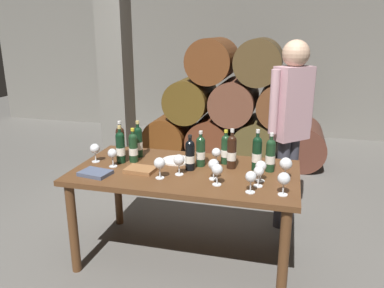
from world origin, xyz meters
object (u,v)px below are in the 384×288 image
at_px(wine_bottle_9, 138,141).
at_px(tasting_notebook, 95,173).
at_px(wine_glass_6, 95,149).
at_px(wine_glass_10, 286,164).
at_px(wine_glass_3, 216,153).
at_px(wine_glass_5, 214,165).
at_px(wine_bottle_8, 226,149).
at_px(wine_bottle_0, 201,151).
at_px(wine_glass_8, 112,154).
at_px(wine_bottle_7, 190,155).
at_px(wine_glass_0, 217,170).
at_px(serving_plate, 177,160).
at_px(wine_bottle_5, 120,142).
at_px(dining_table, 186,181).
at_px(wine_bottle_4, 120,147).
at_px(wine_glass_9, 261,167).
at_px(leather_ledger, 141,170).
at_px(wine_bottle_6, 133,147).
at_px(wine_glass_7, 179,161).
at_px(wine_bottle_3, 257,153).
at_px(wine_bottle_2, 270,155).
at_px(wine_glass_1, 160,164).
at_px(wine_glass_4, 251,178).
at_px(wine_glass_2, 284,179).
at_px(sommelier_presenting, 291,118).
at_px(wine_glass_11, 259,172).

distance_m(wine_bottle_9, tasting_notebook, 0.52).
distance_m(wine_glass_6, wine_glass_10, 1.50).
distance_m(wine_glass_3, wine_glass_5, 0.28).
xyz_separation_m(wine_bottle_8, wine_glass_6, (-1.03, -0.23, -0.01)).
bearing_deg(wine_bottle_0, wine_glass_8, -163.94).
bearing_deg(wine_bottle_7, wine_glass_0, -43.34).
relative_size(wine_bottle_0, serving_plate, 1.18).
xyz_separation_m(wine_bottle_0, wine_glass_3, (0.12, 0.03, -0.02)).
bearing_deg(wine_bottle_5, dining_table, -15.86).
bearing_deg(tasting_notebook, wine_glass_0, 11.86).
bearing_deg(wine_glass_5, wine_bottle_4, 168.16).
bearing_deg(wine_bottle_5, wine_glass_9, -12.24).
relative_size(leather_ledger, serving_plate, 0.92).
bearing_deg(serving_plate, wine_bottle_4, -161.52).
distance_m(wine_glass_9, wine_glass_10, 0.19).
bearing_deg(wine_glass_0, wine_bottle_6, 157.55).
distance_m(wine_glass_7, wine_glass_10, 0.77).
bearing_deg(wine_glass_10, wine_bottle_3, 146.40).
relative_size(wine_glass_5, tasting_notebook, 0.69).
relative_size(wine_bottle_2, wine_glass_8, 2.04).
distance_m(wine_bottle_9, wine_glass_9, 1.08).
distance_m(wine_bottle_2, wine_glass_5, 0.47).
height_order(wine_glass_1, serving_plate, wine_glass_1).
relative_size(wine_bottle_6, wine_glass_10, 1.73).
bearing_deg(wine_glass_4, wine_glass_2, 3.28).
relative_size(wine_bottle_2, wine_glass_1, 1.91).
distance_m(dining_table, wine_glass_10, 0.77).
bearing_deg(wine_bottle_9, wine_glass_3, -5.19).
distance_m(wine_bottle_5, wine_glass_2, 1.42).
relative_size(dining_table, wine_glass_9, 11.16).
bearing_deg(wine_bottle_6, wine_glass_9, -9.12).
relative_size(wine_bottle_4, wine_glass_9, 2.01).
relative_size(wine_bottle_8, leather_ledger, 1.26).
height_order(wine_bottle_7, wine_glass_9, wine_bottle_7).
height_order(wine_glass_0, wine_glass_7, wine_glass_7).
distance_m(wine_glass_6, sommelier_presenting, 1.70).
relative_size(wine_glass_7, sommelier_presenting, 0.09).
bearing_deg(tasting_notebook, wine_glass_5, 18.30).
bearing_deg(wine_glass_9, wine_glass_8, 179.25).
relative_size(wine_bottle_0, wine_bottle_3, 0.89).
relative_size(wine_glass_10, sommelier_presenting, 0.09).
relative_size(wine_glass_1, wine_glass_7, 1.01).
bearing_deg(tasting_notebook, leather_ledger, 36.37).
xyz_separation_m(wine_bottle_5, wine_glass_9, (1.19, -0.26, -0.02)).
xyz_separation_m(wine_bottle_2, serving_plate, (-0.75, 0.04, -0.12)).
xyz_separation_m(wine_glass_3, wine_glass_10, (0.53, -0.16, 0.01)).
relative_size(wine_glass_1, wine_glass_8, 1.07).
bearing_deg(wine_bottle_8, wine_bottle_5, -176.53).
relative_size(wine_bottle_2, wine_glass_11, 2.07).
height_order(wine_bottle_2, wine_glass_5, wine_bottle_2).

